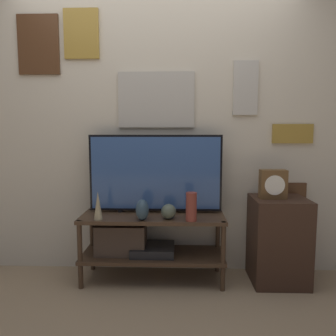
{
  "coord_description": "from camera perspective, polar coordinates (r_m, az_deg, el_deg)",
  "views": [
    {
      "loc": [
        0.22,
        -2.43,
        1.27
      ],
      "look_at": [
        0.13,
        0.25,
        0.96
      ],
      "focal_mm": 35.0,
      "sensor_mm": 36.0,
      "label": 1
    }
  ],
  "objects": [
    {
      "name": "vase_round_glass",
      "position": [
        2.65,
        0.1,
        -7.58
      ],
      "size": [
        0.12,
        0.12,
        0.12
      ],
      "color": "#4C5647",
      "rests_on": "media_console"
    },
    {
      "name": "vase_urn_stoneware",
      "position": [
        2.62,
        -4.51,
        -7.27
      ],
      "size": [
        0.1,
        0.14,
        0.16
      ],
      "color": "#2D4251",
      "rests_on": "media_console"
    },
    {
      "name": "ground_plane",
      "position": [
        2.75,
        -3.07,
        -21.0
      ],
      "size": [
        12.0,
        12.0,
        0.0
      ],
      "primitive_type": "plane",
      "color": "#997F60"
    },
    {
      "name": "media_console",
      "position": [
        2.85,
        -4.74,
        -12.24
      ],
      "size": [
        1.2,
        0.43,
        0.56
      ],
      "color": "#422D1E",
      "rests_on": "ground_plane"
    },
    {
      "name": "mantel_clock",
      "position": [
        2.81,
        17.82,
        -2.7
      ],
      "size": [
        0.21,
        0.11,
        0.24
      ],
      "color": "brown",
      "rests_on": "side_table"
    },
    {
      "name": "vase_slim_bronze",
      "position": [
        2.68,
        -12.09,
        -6.43
      ],
      "size": [
        0.07,
        0.07,
        0.23
      ],
      "color": "tan",
      "rests_on": "media_console"
    },
    {
      "name": "television",
      "position": [
        2.81,
        -2.2,
        -0.89
      ],
      "size": [
        1.13,
        0.05,
        0.67
      ],
      "color": "black",
      "rests_on": "media_console"
    },
    {
      "name": "vase_tall_ceramic",
      "position": [
        2.59,
        4.07,
        -6.74
      ],
      "size": [
        0.09,
        0.09,
        0.23
      ],
      "color": "brown",
      "rests_on": "media_console"
    },
    {
      "name": "side_table",
      "position": [
        2.95,
        18.64,
        -11.8
      ],
      "size": [
        0.45,
        0.43,
        0.72
      ],
      "color": "#382319",
      "rests_on": "ground_plane"
    },
    {
      "name": "wall_back",
      "position": [
        2.96,
        -2.39,
        8.22
      ],
      "size": [
        6.4,
        0.08,
        2.7
      ],
      "color": "beige",
      "rests_on": "ground_plane"
    }
  ]
}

